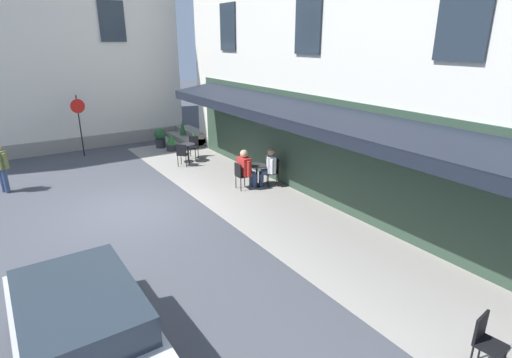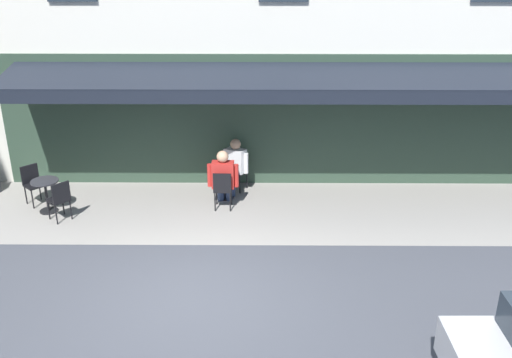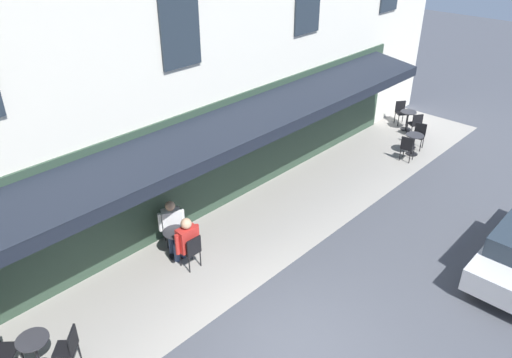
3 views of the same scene
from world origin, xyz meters
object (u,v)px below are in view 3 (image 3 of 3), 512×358
at_px(cafe_chair_black_facing_street, 407,147).
at_px(cafe_chair_black_corner_right, 401,110).
at_px(cafe_chair_black_near_door, 192,249).
at_px(cafe_chair_black_back_row, 69,346).
at_px(cafe_table_mid_terrace, 414,142).
at_px(cafe_chair_black_by_window, 416,123).
at_px(cafe_chair_black_kerbside, 171,224).
at_px(cafe_chair_black_corner_left, 419,134).
at_px(cafe_table_near_entrance, 176,240).
at_px(seated_patron_in_white, 172,224).
at_px(cafe_chair_black_under_awning, 0,348).
at_px(seated_companion_in_red, 186,240).
at_px(cafe_table_far_end, 35,349).
at_px(cafe_table_streetside, 408,118).

height_order(cafe_chair_black_facing_street, cafe_chair_black_corner_right, same).
distance_m(cafe_chair_black_near_door, cafe_chair_black_back_row, 3.49).
relative_size(cafe_table_mid_terrace, cafe_chair_black_by_window, 0.82).
distance_m(cafe_chair_black_kerbside, cafe_chair_black_corner_left, 9.76).
height_order(cafe_chair_black_by_window, cafe_chair_black_back_row, same).
relative_size(cafe_table_near_entrance, seated_patron_in_white, 0.57).
bearing_deg(cafe_chair_black_back_row, cafe_table_mid_terrace, 178.63).
relative_size(cafe_chair_black_near_door, cafe_chair_black_facing_street, 1.00).
bearing_deg(cafe_chair_black_corner_left, cafe_chair_black_back_row, -0.75).
relative_size(cafe_chair_black_under_awning, seated_companion_in_red, 0.67).
xyz_separation_m(cafe_table_far_end, cafe_chair_black_under_awning, (0.45, -0.44, 0.06)).
height_order(cafe_chair_black_near_door, cafe_table_mid_terrace, cafe_chair_black_near_door).
distance_m(cafe_chair_black_facing_street, seated_patron_in_white, 8.65).
distance_m(cafe_chair_black_facing_street, cafe_table_streetside, 2.76).
distance_m(cafe_table_near_entrance, cafe_chair_black_corner_left, 9.96).
relative_size(cafe_chair_black_by_window, cafe_table_far_end, 1.21).
xyz_separation_m(cafe_table_near_entrance, seated_companion_in_red, (0.01, 0.41, 0.23)).
distance_m(cafe_table_mid_terrace, seated_companion_in_red, 9.33).
distance_m(cafe_chair_black_back_row, seated_patron_in_white, 3.99).
distance_m(cafe_chair_black_kerbside, seated_companion_in_red, 1.03).
bearing_deg(cafe_table_mid_terrace, cafe_chair_black_near_door, -5.42).
distance_m(cafe_chair_black_kerbside, cafe_chair_black_back_row, 4.16).
xyz_separation_m(cafe_chair_black_corner_left, seated_companion_in_red, (9.88, -0.97, 0.17)).
xyz_separation_m(cafe_chair_black_near_door, cafe_chair_black_back_row, (3.45, 0.58, 0.00)).
relative_size(cafe_chair_black_corner_left, cafe_chair_black_under_awning, 1.00).
relative_size(cafe_chair_black_near_door, seated_patron_in_white, 0.69).
xyz_separation_m(cafe_chair_black_kerbside, seated_companion_in_red, (0.31, 0.97, 0.17)).
relative_size(cafe_chair_black_facing_street, cafe_table_streetside, 1.21).
distance_m(cafe_chair_black_kerbside, cafe_chair_black_corner_right, 11.15).
bearing_deg(cafe_chair_black_under_awning, cafe_table_far_end, 135.39).
bearing_deg(cafe_chair_black_back_row, cafe_table_streetside, -176.43).
height_order(cafe_chair_black_corner_left, cafe_chair_black_under_awning, same).
bearing_deg(cafe_table_far_end, cafe_chair_black_by_window, 179.79).
bearing_deg(cafe_chair_black_corner_left, seated_companion_in_red, -5.59).
relative_size(cafe_table_streetside, cafe_chair_black_by_window, 0.82).
height_order(cafe_chair_black_corner_left, seated_patron_in_white, seated_patron_in_white).
distance_m(cafe_table_far_end, seated_patron_in_white, 4.27).
relative_size(cafe_table_mid_terrace, cafe_chair_black_corner_left, 0.82).
bearing_deg(cafe_chair_black_corner_left, cafe_chair_black_by_window, -145.90).
relative_size(cafe_table_mid_terrace, seated_companion_in_red, 0.56).
xyz_separation_m(cafe_table_streetside, cafe_chair_black_by_window, (0.36, 0.52, 0.06)).
distance_m(cafe_table_near_entrance, cafe_table_mid_terrace, 9.37).
xyz_separation_m(cafe_chair_black_corner_right, cafe_table_far_end, (15.36, 0.97, -0.06)).
distance_m(cafe_table_mid_terrace, cafe_chair_black_corner_left, 0.63).
xyz_separation_m(cafe_chair_black_near_door, cafe_chair_black_corner_left, (-9.88, 0.75, 0.00)).
height_order(cafe_table_streetside, cafe_chair_black_under_awning, cafe_chair_black_under_awning).
bearing_deg(cafe_table_far_end, cafe_chair_black_kerbside, -162.61).
bearing_deg(cafe_table_mid_terrace, seated_companion_in_red, -6.75).
relative_size(cafe_table_mid_terrace, cafe_chair_black_facing_street, 0.82).
bearing_deg(cafe_chair_black_corner_left, cafe_chair_black_kerbside, -11.45).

